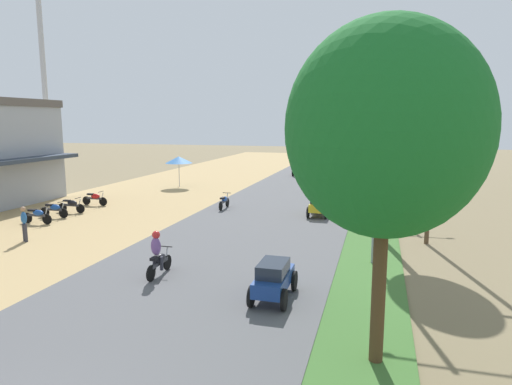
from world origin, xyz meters
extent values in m
cube|color=#2D3847|center=(-15.39, 16.86, 3.08)|extent=(1.20, 12.13, 0.25)
cylinder|color=#B2B2B7|center=(-22.20, 28.83, 13.77)|extent=(0.44, 0.44, 27.54)
cylinder|color=black|center=(-10.97, 14.98, 0.34)|extent=(0.56, 0.06, 0.56)
cylinder|color=black|center=(-12.21, 14.98, 0.34)|extent=(0.56, 0.06, 0.56)
cube|color=#333338|center=(-11.59, 14.98, 0.52)|extent=(1.12, 0.12, 0.12)
ellipsoid|color=#1E4CA5|center=(-11.51, 14.98, 0.66)|extent=(0.64, 0.28, 0.32)
cube|color=black|center=(-11.87, 14.98, 0.78)|extent=(0.44, 0.20, 0.10)
cylinder|color=#A5A8AD|center=(-11.03, 14.98, 0.61)|extent=(0.26, 0.05, 0.68)
cylinder|color=black|center=(-11.09, 14.98, 0.98)|extent=(0.04, 0.54, 0.04)
cylinder|color=black|center=(-11.17, 16.53, 0.34)|extent=(0.56, 0.06, 0.56)
cylinder|color=black|center=(-12.41, 16.53, 0.34)|extent=(0.56, 0.06, 0.56)
cube|color=#333338|center=(-11.79, 16.53, 0.52)|extent=(1.12, 0.12, 0.12)
ellipsoid|color=#1E4CA5|center=(-11.71, 16.53, 0.66)|extent=(0.64, 0.28, 0.32)
cube|color=black|center=(-12.07, 16.53, 0.78)|extent=(0.44, 0.20, 0.10)
cylinder|color=#A5A8AD|center=(-11.23, 16.53, 0.61)|extent=(0.26, 0.05, 0.68)
cylinder|color=black|center=(-11.29, 16.53, 0.98)|extent=(0.04, 0.54, 0.04)
cylinder|color=black|center=(-11.11, 17.94, 0.34)|extent=(0.56, 0.06, 0.56)
cylinder|color=black|center=(-12.35, 17.94, 0.34)|extent=(0.56, 0.06, 0.56)
cube|color=#333338|center=(-11.73, 17.94, 0.52)|extent=(1.12, 0.12, 0.12)
ellipsoid|color=black|center=(-11.65, 17.94, 0.66)|extent=(0.64, 0.28, 0.32)
cube|color=black|center=(-12.01, 17.94, 0.78)|extent=(0.44, 0.20, 0.10)
cylinder|color=#A5A8AD|center=(-11.17, 17.94, 0.61)|extent=(0.26, 0.05, 0.68)
cylinder|color=black|center=(-11.23, 17.94, 0.98)|extent=(0.04, 0.54, 0.04)
cylinder|color=black|center=(-11.21, 20.35, 0.34)|extent=(0.56, 0.06, 0.56)
cylinder|color=black|center=(-12.45, 20.35, 0.34)|extent=(0.56, 0.06, 0.56)
cube|color=#333338|center=(-11.83, 20.35, 0.52)|extent=(1.12, 0.12, 0.12)
ellipsoid|color=red|center=(-11.75, 20.35, 0.66)|extent=(0.64, 0.28, 0.32)
cube|color=black|center=(-12.11, 20.35, 0.78)|extent=(0.44, 0.20, 0.10)
cylinder|color=#A5A8AD|center=(-11.27, 20.35, 0.61)|extent=(0.26, 0.05, 0.68)
cylinder|color=black|center=(-11.33, 20.35, 0.98)|extent=(0.04, 0.54, 0.04)
cylinder|color=#99999E|center=(-10.04, 29.34, 1.11)|extent=(0.05, 0.05, 2.10)
cone|color=#3372BF|center=(-10.04, 29.34, 2.31)|extent=(2.20, 2.20, 0.55)
cylinder|color=#33333D|center=(-9.60, 11.91, 0.47)|extent=(0.14, 0.14, 0.82)
cylinder|color=#33333D|center=(-9.44, 11.83, 0.47)|extent=(0.14, 0.14, 0.82)
ellipsoid|color=#265999|center=(-9.52, 11.87, 1.16)|extent=(0.43, 0.38, 0.56)
sphere|color=#9E7556|center=(-9.52, 11.87, 1.57)|extent=(0.22, 0.22, 0.22)
cylinder|color=#4C351E|center=(5.98, 5.55, 2.06)|extent=(0.31, 0.31, 4.00)
ellipsoid|color=#196626|center=(5.98, 5.55, 5.35)|extent=(4.30, 4.30, 4.68)
cylinder|color=#4C351E|center=(5.92, 17.34, 3.35)|extent=(0.29, 0.29, 6.58)
ellipsoid|color=#27641D|center=(5.92, 17.34, 7.63)|extent=(3.05, 3.05, 3.59)
cylinder|color=#4C351E|center=(5.61, 30.79, 2.83)|extent=(0.28, 0.28, 5.54)
ellipsoid|color=#25571D|center=(5.61, 30.79, 7.06)|extent=(4.51, 4.51, 5.30)
cylinder|color=#4C351E|center=(5.52, 40.03, 2.60)|extent=(0.33, 0.33, 5.09)
ellipsoid|color=#255B24|center=(5.52, 40.03, 6.13)|extent=(2.85, 2.85, 3.56)
cylinder|color=#4C351E|center=(5.90, 47.26, 2.45)|extent=(0.41, 0.41, 4.78)
ellipsoid|color=#1C5E1C|center=(5.90, 47.26, 5.92)|extent=(3.54, 3.54, 3.94)
cylinder|color=gray|center=(5.80, 12.91, 3.71)|extent=(0.16, 0.16, 7.30)
cylinder|color=gray|center=(5.10, 12.91, 7.21)|extent=(1.40, 0.08, 0.08)
ellipsoid|color=silver|center=(4.40, 12.91, 7.14)|extent=(0.36, 0.20, 0.14)
cylinder|color=gray|center=(6.50, 12.91, 7.21)|extent=(1.40, 0.08, 0.08)
ellipsoid|color=silver|center=(7.20, 12.91, 7.14)|extent=(0.36, 0.20, 0.14)
cylinder|color=gray|center=(5.80, 25.85, 4.16)|extent=(0.16, 0.16, 8.21)
cylinder|color=gray|center=(5.10, 25.85, 8.12)|extent=(1.40, 0.08, 0.08)
ellipsoid|color=silver|center=(4.40, 25.85, 8.05)|extent=(0.36, 0.20, 0.14)
cylinder|color=gray|center=(6.50, 25.85, 8.12)|extent=(1.40, 0.08, 0.08)
ellipsoid|color=silver|center=(7.20, 25.85, 8.05)|extent=(0.36, 0.20, 0.14)
cylinder|color=gray|center=(5.80, 35.96, 4.05)|extent=(0.16, 0.16, 7.98)
cylinder|color=gray|center=(5.10, 35.96, 7.89)|extent=(1.40, 0.08, 0.08)
ellipsoid|color=silver|center=(4.40, 35.96, 7.82)|extent=(0.36, 0.20, 0.14)
cylinder|color=gray|center=(6.50, 35.96, 7.89)|extent=(1.40, 0.08, 0.08)
ellipsoid|color=silver|center=(7.20, 35.96, 7.82)|extent=(0.36, 0.20, 0.14)
cylinder|color=brown|center=(8.08, 16.56, 4.02)|extent=(0.20, 0.20, 8.04)
cube|color=#473323|center=(8.08, 16.56, 7.54)|extent=(1.80, 0.10, 0.10)
cube|color=navy|center=(2.90, 8.43, 0.65)|extent=(0.88, 2.25, 0.44)
cube|color=#232B38|center=(2.90, 8.33, 1.07)|extent=(0.81, 1.30, 0.40)
cylinder|color=black|center=(3.39, 7.62, 0.40)|extent=(0.11, 0.64, 0.64)
cylinder|color=black|center=(2.40, 7.62, 0.40)|extent=(0.11, 0.64, 0.64)
cylinder|color=black|center=(3.39, 9.24, 0.40)|extent=(0.11, 0.64, 0.64)
cylinder|color=black|center=(2.40, 9.24, 0.40)|extent=(0.11, 0.64, 0.64)
cube|color=gold|center=(2.63, 20.98, 0.65)|extent=(0.88, 2.25, 0.44)
cube|color=#232B38|center=(2.63, 20.88, 1.07)|extent=(0.81, 1.30, 0.40)
cylinder|color=black|center=(3.12, 20.17, 0.40)|extent=(0.11, 0.64, 0.64)
cylinder|color=black|center=(2.13, 20.17, 0.40)|extent=(0.11, 0.64, 0.64)
cylinder|color=black|center=(3.12, 21.79, 0.40)|extent=(0.11, 0.64, 0.64)
cylinder|color=black|center=(2.13, 21.79, 0.40)|extent=(0.11, 0.64, 0.64)
cube|color=#B7BCC1|center=(-1.77, 39.79, 0.93)|extent=(0.95, 2.40, 0.95)
cube|color=#232B38|center=(-1.77, 39.89, 1.58)|extent=(0.87, 2.00, 0.35)
cylinder|color=black|center=(-2.30, 40.65, 0.42)|extent=(0.12, 0.68, 0.68)
cylinder|color=black|center=(-1.23, 40.65, 0.42)|extent=(0.12, 0.68, 0.68)
cylinder|color=black|center=(-2.30, 38.93, 0.42)|extent=(0.12, 0.68, 0.68)
cylinder|color=black|center=(-1.23, 38.93, 0.42)|extent=(0.12, 0.68, 0.68)
cylinder|color=black|center=(-1.48, 9.99, 0.36)|extent=(0.06, 0.56, 0.56)
cylinder|color=black|center=(-1.48, 8.75, 0.36)|extent=(0.06, 0.56, 0.56)
cube|color=#333338|center=(-1.48, 9.37, 0.54)|extent=(0.12, 1.12, 0.12)
ellipsoid|color=black|center=(-1.48, 9.45, 0.68)|extent=(0.28, 0.64, 0.32)
cube|color=black|center=(-1.48, 9.09, 0.80)|extent=(0.20, 0.44, 0.10)
cylinder|color=#A5A8AD|center=(-1.48, 9.93, 0.63)|extent=(0.05, 0.26, 0.68)
cylinder|color=black|center=(-1.48, 9.87, 1.00)|extent=(0.54, 0.04, 0.04)
ellipsoid|color=#724C8C|center=(-1.48, 9.17, 1.20)|extent=(0.36, 0.28, 0.64)
sphere|color=red|center=(-1.48, 9.21, 1.60)|extent=(0.28, 0.28, 0.28)
cylinder|color=#2D2D38|center=(-1.62, 9.27, 0.56)|extent=(0.12, 0.12, 0.48)
cylinder|color=#2D2D38|center=(-1.34, 9.27, 0.56)|extent=(0.12, 0.12, 0.48)
cylinder|color=black|center=(-3.31, 22.05, 0.36)|extent=(0.06, 0.56, 0.56)
cylinder|color=black|center=(-3.31, 20.81, 0.36)|extent=(0.06, 0.56, 0.56)
cube|color=#333338|center=(-3.31, 21.43, 0.54)|extent=(0.12, 1.12, 0.12)
ellipsoid|color=#1E4CA5|center=(-3.31, 21.51, 0.68)|extent=(0.28, 0.64, 0.32)
cube|color=black|center=(-3.31, 21.15, 0.80)|extent=(0.20, 0.44, 0.10)
cylinder|color=#A5A8AD|center=(-3.31, 21.99, 0.63)|extent=(0.05, 0.26, 0.68)
cylinder|color=black|center=(-3.31, 21.93, 1.00)|extent=(0.54, 0.04, 0.04)
camera|label=1|loc=(5.87, -4.41, 5.52)|focal=31.44mm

